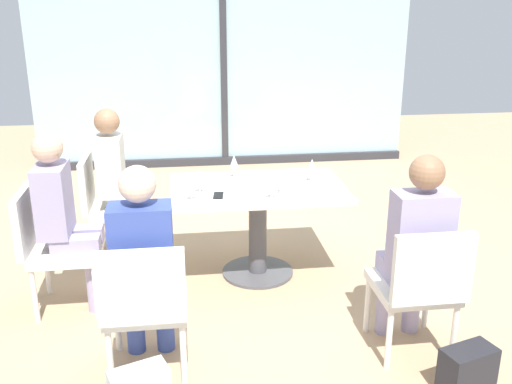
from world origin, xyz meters
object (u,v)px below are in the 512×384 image
at_px(wine_glass_0, 234,162).
at_px(wine_glass_1, 312,166).
at_px(wine_glass_2, 199,176).
at_px(coffee_cup, 280,183).
at_px(person_front_left, 143,259).
at_px(chair_far_left, 107,201).
at_px(chair_side_end, 51,242).
at_px(person_far_left, 119,177).
at_px(handbag_0, 467,371).
at_px(wine_glass_3, 282,178).
at_px(person_front_right, 415,244).
at_px(handbag_1, 143,262).
at_px(person_side_end, 64,213).
at_px(chair_front_left, 145,301).
at_px(dining_table_main, 258,209).
at_px(cell_phone_on_table, 218,195).
at_px(chair_front_right, 420,283).
at_px(wine_glass_5, 191,183).
at_px(wine_glass_4, 272,182).

height_order(wine_glass_0, wine_glass_1, same).
bearing_deg(wine_glass_2, coffee_cup, 1.57).
bearing_deg(person_front_left, wine_glass_0, 64.49).
bearing_deg(chair_far_left, wine_glass_0, -13.77).
xyz_separation_m(chair_side_end, wine_glass_2, (1.03, 0.22, 0.37)).
height_order(person_far_left, handbag_0, person_far_left).
bearing_deg(wine_glass_2, wine_glass_3, -12.24).
height_order(person_front_right, handbag_1, person_front_right).
bearing_deg(person_front_left, wine_glass_1, 43.54).
relative_size(chair_side_end, person_front_left, 0.69).
bearing_deg(person_far_left, wine_glass_2, -42.65).
xyz_separation_m(chair_far_left, person_far_left, (0.11, 0.00, 0.20)).
bearing_deg(chair_far_left, person_side_end, -102.67).
bearing_deg(chair_front_left, dining_table_main, 56.89).
xyz_separation_m(chair_far_left, chair_front_left, (0.39, -1.70, 0.00)).
relative_size(chair_far_left, handbag_0, 2.90).
bearing_deg(person_front_left, person_front_right, 0.00).
bearing_deg(chair_side_end, coffee_cup, 8.18).
xyz_separation_m(person_far_left, cell_phone_on_table, (0.76, -0.66, 0.03)).
distance_m(chair_front_left, person_front_right, 1.61).
xyz_separation_m(dining_table_main, cell_phone_on_table, (-0.31, -0.18, 0.19)).
height_order(person_side_end, wine_glass_3, person_side_end).
relative_size(dining_table_main, chair_side_end, 1.51).
xyz_separation_m(chair_front_left, wine_glass_1, (1.22, 1.27, 0.37)).
relative_size(chair_front_right, coffee_cup, 9.67).
xyz_separation_m(chair_side_end, wine_glass_5, (0.97, 0.06, 0.37)).
relative_size(chair_far_left, wine_glass_0, 4.70).
bearing_deg(chair_front_left, wine_glass_2, 72.44).
height_order(person_far_left, wine_glass_2, person_far_left).
height_order(chair_front_right, wine_glass_0, wine_glass_0).
height_order(wine_glass_2, cell_phone_on_table, wine_glass_2).
xyz_separation_m(wine_glass_5, handbag_0, (1.45, -1.33, -0.72)).
bearing_deg(person_side_end, wine_glass_0, 24.44).
height_order(dining_table_main, cell_phone_on_table, cell_phone_on_table).
height_order(chair_far_left, cell_phone_on_table, chair_far_left).
bearing_deg(handbag_1, wine_glass_0, 8.53).
relative_size(chair_front_left, wine_glass_5, 4.70).
relative_size(person_front_right, handbag_1, 4.20).
height_order(wine_glass_4, cell_phone_on_table, wine_glass_4).
height_order(dining_table_main, person_front_left, person_front_left).
relative_size(person_far_left, wine_glass_2, 6.81).
xyz_separation_m(person_far_left, wine_glass_1, (1.50, -0.43, 0.16)).
relative_size(person_side_end, wine_glass_4, 6.81).
xyz_separation_m(chair_side_end, cell_phone_on_table, (1.16, 0.14, 0.24)).
distance_m(dining_table_main, wine_glass_5, 0.65).
bearing_deg(wine_glass_2, wine_glass_0, 49.24).
distance_m(dining_table_main, person_side_end, 1.41).
height_order(chair_front_right, person_front_left, person_front_left).
xyz_separation_m(dining_table_main, person_front_right, (0.79, -1.11, 0.16)).
xyz_separation_m(chair_far_left, person_front_right, (1.98, -1.59, 0.20)).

